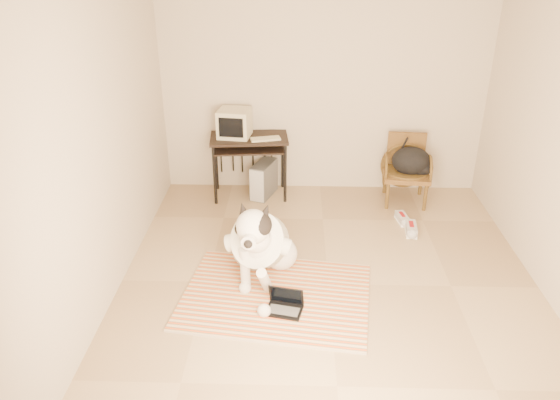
{
  "coord_description": "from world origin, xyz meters",
  "views": [
    {
      "loc": [
        -0.33,
        -4.36,
        3.04
      ],
      "look_at": [
        -0.47,
        0.2,
        0.8
      ],
      "focal_mm": 35.0,
      "sensor_mm": 36.0,
      "label": 1
    }
  ],
  "objects_px": {
    "laptop": "(285,304)",
    "rattan_chair": "(406,169)",
    "dog": "(261,243)",
    "crt_monitor": "(234,123)",
    "computer_desk": "(249,146)",
    "backpack": "(413,162)",
    "pc_tower": "(264,179)"
  },
  "relations": [
    {
      "from": "dog",
      "to": "pc_tower",
      "type": "distance_m",
      "value": 1.88
    },
    {
      "from": "laptop",
      "to": "crt_monitor",
      "type": "bearing_deg",
      "value": 105.61
    },
    {
      "from": "dog",
      "to": "laptop",
      "type": "height_order",
      "value": "dog"
    },
    {
      "from": "dog",
      "to": "crt_monitor",
      "type": "xyz_separation_m",
      "value": [
        -0.43,
        1.89,
        0.57
      ]
    },
    {
      "from": "computer_desk",
      "to": "backpack",
      "type": "relative_size",
      "value": 1.97
    },
    {
      "from": "computer_desk",
      "to": "backpack",
      "type": "height_order",
      "value": "computer_desk"
    },
    {
      "from": "computer_desk",
      "to": "rattan_chair",
      "type": "relative_size",
      "value": 1.2
    },
    {
      "from": "crt_monitor",
      "to": "laptop",
      "type": "bearing_deg",
      "value": -74.39
    },
    {
      "from": "dog",
      "to": "crt_monitor",
      "type": "relative_size",
      "value": 3.27
    },
    {
      "from": "rattan_chair",
      "to": "laptop",
      "type": "bearing_deg",
      "value": -122.0
    },
    {
      "from": "computer_desk",
      "to": "crt_monitor",
      "type": "relative_size",
      "value": 2.36
    },
    {
      "from": "dog",
      "to": "crt_monitor",
      "type": "height_order",
      "value": "crt_monitor"
    },
    {
      "from": "crt_monitor",
      "to": "pc_tower",
      "type": "xyz_separation_m",
      "value": [
        0.35,
        -0.02,
        -0.74
      ]
    },
    {
      "from": "dog",
      "to": "backpack",
      "type": "height_order",
      "value": "dog"
    },
    {
      "from": "laptop",
      "to": "backpack",
      "type": "bearing_deg",
      "value": 56.22
    },
    {
      "from": "computer_desk",
      "to": "rattan_chair",
      "type": "bearing_deg",
      "value": -1.92
    },
    {
      "from": "computer_desk",
      "to": "crt_monitor",
      "type": "distance_m",
      "value": 0.33
    },
    {
      "from": "crt_monitor",
      "to": "pc_tower",
      "type": "distance_m",
      "value": 0.81
    },
    {
      "from": "laptop",
      "to": "rattan_chair",
      "type": "relative_size",
      "value": 0.43
    },
    {
      "from": "laptop",
      "to": "pc_tower",
      "type": "bearing_deg",
      "value": 97.71
    },
    {
      "from": "computer_desk",
      "to": "crt_monitor",
      "type": "height_order",
      "value": "crt_monitor"
    },
    {
      "from": "dog",
      "to": "pc_tower",
      "type": "relative_size",
      "value": 2.7
    },
    {
      "from": "rattan_chair",
      "to": "dog",
      "type": "bearing_deg",
      "value": -133.22
    },
    {
      "from": "pc_tower",
      "to": "rattan_chair",
      "type": "height_order",
      "value": "rattan_chair"
    },
    {
      "from": "computer_desk",
      "to": "pc_tower",
      "type": "relative_size",
      "value": 1.95
    },
    {
      "from": "crt_monitor",
      "to": "rattan_chair",
      "type": "relative_size",
      "value": 0.51
    },
    {
      "from": "dog",
      "to": "pc_tower",
      "type": "xyz_separation_m",
      "value": [
        -0.08,
        1.87,
        -0.17
      ]
    },
    {
      "from": "laptop",
      "to": "pc_tower",
      "type": "relative_size",
      "value": 0.7
    },
    {
      "from": "crt_monitor",
      "to": "backpack",
      "type": "xyz_separation_m",
      "value": [
        2.17,
        -0.16,
        -0.42
      ]
    },
    {
      "from": "pc_tower",
      "to": "laptop",
      "type": "bearing_deg",
      "value": -82.29
    },
    {
      "from": "laptop",
      "to": "rattan_chair",
      "type": "distance_m",
      "value": 2.74
    },
    {
      "from": "dog",
      "to": "laptop",
      "type": "relative_size",
      "value": 3.86
    }
  ]
}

